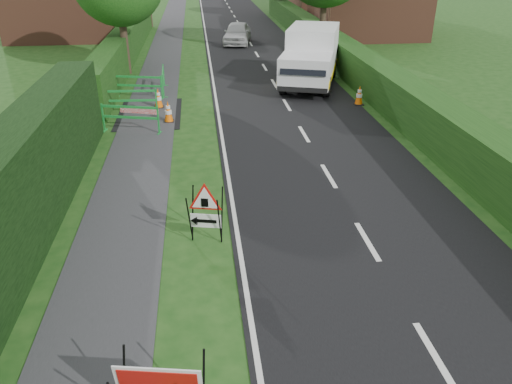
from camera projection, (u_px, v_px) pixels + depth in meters
ground at (261, 276)px, 9.95m from camera, size 120.00×120.00×0.00m
road_surface at (239, 23)px, 41.31m from camera, size 6.00×90.00×0.02m
footpath at (172, 25)px, 40.74m from camera, size 2.00×90.00×0.02m
hedge_west_near at (0, 294)px, 9.43m from camera, size 1.10×18.00×2.50m
hedge_west_far at (129, 58)px, 28.98m from camera, size 1.00×24.00×1.80m
hedge_east at (351, 77)px, 24.84m from camera, size 1.20×50.00×1.50m
triangle_sign at (203, 209)px, 10.72m from camera, size 1.00×1.00×1.21m
works_van at (311, 56)px, 22.88m from camera, size 3.77×5.90×2.52m
traffic_cone_0 at (359, 95)px, 20.38m from camera, size 0.38×0.38×0.79m
traffic_cone_1 at (328, 83)px, 22.22m from camera, size 0.38×0.38×0.79m
traffic_cone_2 at (326, 71)px, 24.29m from camera, size 0.38×0.38×0.79m
traffic_cone_3 at (168, 112)px, 18.38m from camera, size 0.38×0.38×0.79m
traffic_cone_4 at (158, 98)px, 19.99m from camera, size 0.38×0.38×0.79m
ped_barrier_0 at (130, 115)px, 17.24m from camera, size 2.08×0.86×1.00m
ped_barrier_1 at (130, 98)px, 19.09m from camera, size 2.08×0.46×1.00m
ped_barrier_2 at (138, 84)px, 21.09m from camera, size 2.08×0.84×1.00m
ped_barrier_3 at (163, 78)px, 22.05m from camera, size 0.42×2.07×1.00m
redwhite_plank at (140, 122)px, 18.56m from camera, size 1.44×0.51×0.25m
hatchback_car at (237, 33)px, 32.71m from camera, size 2.32×4.24×1.37m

